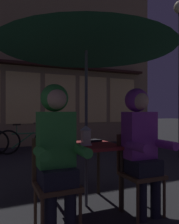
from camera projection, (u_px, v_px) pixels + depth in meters
name	position (u px, v px, depth m)	size (l,w,h in m)	color
ground_plane	(86.00, 206.00, 2.68)	(60.00, 60.00, 0.00)	#232326
cafe_table	(86.00, 153.00, 2.68)	(0.72, 0.72, 0.74)	maroon
patio_umbrella	(86.00, 35.00, 2.69)	(2.10, 2.10, 2.31)	#4C4C51
lantern	(86.00, 135.00, 2.61)	(0.11, 0.11, 0.23)	white
chair_left	(55.00, 178.00, 2.15)	(0.40, 0.40, 0.87)	#513823
chair_right	(138.00, 168.00, 2.53)	(0.40, 0.40, 0.87)	#513823
person_left_hooded	(56.00, 142.00, 2.10)	(0.45, 0.56, 1.40)	black
person_right_hooded	(141.00, 137.00, 2.48)	(0.45, 0.56, 1.40)	black
shopfront_building	(22.00, 55.00, 7.59)	(10.00, 0.93, 6.20)	#937A56
bicycle_third	(27.00, 140.00, 6.16)	(1.68, 0.13, 0.84)	black
book	(93.00, 141.00, 2.94)	(0.20, 0.14, 0.02)	black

